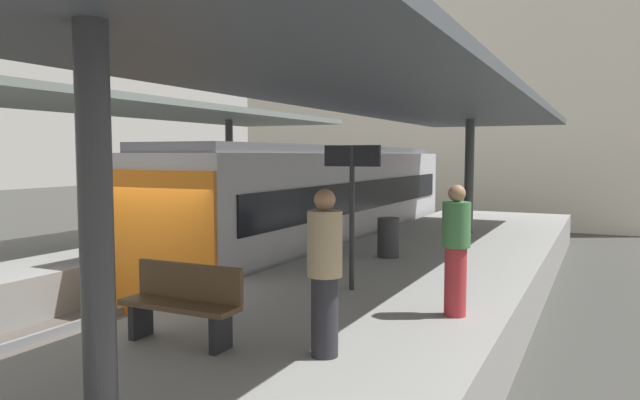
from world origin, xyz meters
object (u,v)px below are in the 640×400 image
(commuter_train, at_px, (323,203))
(platform_bench, at_px, (183,301))
(passenger_near_bench, at_px, (456,248))
(passenger_far_end, at_px, (325,270))
(litter_bin, at_px, (388,237))
(passenger_mid_platform, at_px, (161,193))
(platform_sign, at_px, (352,184))

(commuter_train, height_order, platform_bench, commuter_train)
(passenger_near_bench, height_order, passenger_far_end, passenger_far_end)
(platform_bench, bearing_deg, passenger_near_bench, 44.15)
(platform_bench, xyz_separation_m, passenger_near_bench, (2.45, 2.38, 0.41))
(commuter_train, distance_m, litter_bin, 4.69)
(litter_bin, height_order, passenger_mid_platform, passenger_mid_platform)
(litter_bin, relative_size, passenger_far_end, 0.46)
(platform_bench, bearing_deg, litter_bin, 87.80)
(commuter_train, relative_size, passenger_near_bench, 8.12)
(passenger_near_bench, bearing_deg, commuter_train, 126.56)
(platform_bench, height_order, passenger_near_bench, passenger_near_bench)
(litter_bin, bearing_deg, passenger_near_bench, -59.30)
(platform_bench, bearing_deg, passenger_far_end, 9.88)
(passenger_mid_platform, distance_m, passenger_far_end, 13.30)
(commuter_train, relative_size, passenger_far_end, 7.95)
(platform_sign, xyz_separation_m, passenger_mid_platform, (-8.99, 6.03, -0.75))
(platform_bench, height_order, passenger_mid_platform, passenger_mid_platform)
(litter_bin, relative_size, passenger_near_bench, 0.47)
(commuter_train, height_order, platform_sign, commuter_train)
(commuter_train, distance_m, passenger_mid_platform, 5.42)
(platform_bench, height_order, litter_bin, platform_bench)
(commuter_train, distance_m, platform_bench, 10.02)
(litter_bin, xyz_separation_m, passenger_mid_platform, (-8.53, 3.06, 0.47))
(passenger_mid_platform, relative_size, passenger_far_end, 0.97)
(platform_bench, distance_m, platform_sign, 3.42)
(litter_bin, xyz_separation_m, passenger_far_end, (1.36, -5.83, 0.50))
(passenger_mid_platform, bearing_deg, platform_sign, -33.85)
(passenger_near_bench, bearing_deg, litter_bin, 120.70)
(platform_bench, xyz_separation_m, passenger_mid_platform, (-8.30, 9.17, 0.41))
(commuter_train, relative_size, litter_bin, 17.14)
(platform_sign, height_order, litter_bin, platform_sign)
(commuter_train, height_order, passenger_far_end, commuter_train)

